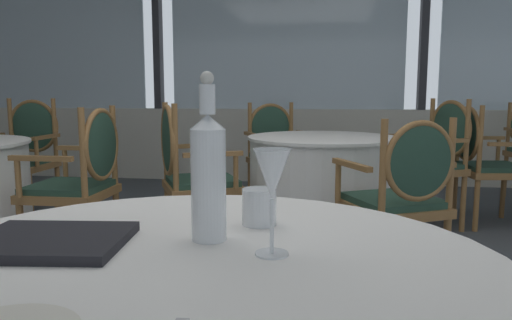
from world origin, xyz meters
name	(u,v)px	position (x,y,z in m)	size (l,w,h in m)	color
window_wall_far	(285,92)	(0.00, 3.65, 1.05)	(9.67, 0.14, 2.60)	silver
water_bottle	(208,173)	(0.22, -1.05, 0.87)	(0.07, 0.07, 0.35)	white
wine_glass	(272,178)	(0.36, -1.12, 0.88)	(0.07, 0.07, 0.20)	white
water_tumbler	(259,207)	(0.31, -0.92, 0.77)	(0.08, 0.08, 0.08)	white
menu_book	(50,241)	(-0.09, -1.13, 0.74)	(0.30, 0.24, 0.02)	black
dining_chair_0_1	(83,173)	(-0.97, 0.68, 0.56)	(0.47, 0.54, 0.96)	olive
dining_chair_0_2	(26,149)	(-2.00, 1.71, 0.58)	(0.54, 0.47, 0.99)	olive
background_table_1	(322,187)	(0.44, 1.44, 0.37)	(1.06, 1.06, 0.73)	white
dining_chair_1_0	(436,152)	(1.30, 1.86, 0.58)	(0.62, 0.64, 0.99)	olive
dining_chair_1_1	(275,147)	(0.02, 2.29, 0.56)	(0.64, 0.62, 0.95)	olive
dining_chair_1_2	(188,167)	(-0.42, 1.01, 0.56)	(0.62, 0.64, 0.97)	olive
dining_chair_1_3	(403,190)	(0.87, 0.58, 0.53)	(0.64, 0.62, 0.91)	olive
dining_chair_2_0	(482,156)	(1.67, 1.97, 0.55)	(0.52, 0.58, 0.95)	olive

